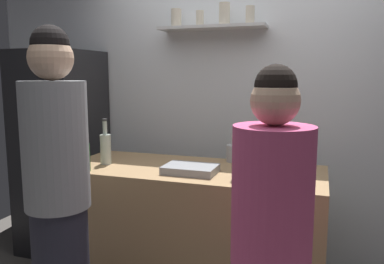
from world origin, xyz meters
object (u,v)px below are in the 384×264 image
wine_bottle_green_glass (85,155)px  water_bottle_plastic (268,152)px  baking_pan (191,169)px  utensil_holder (233,153)px  person_grey_hoodie (58,197)px  wine_bottle_dark_glass (239,160)px  wine_bottle_pale_glass (106,148)px  person_pink_top (270,256)px  refrigerator (62,151)px

wine_bottle_green_glass → water_bottle_plastic: bearing=24.8°
wine_bottle_green_glass → water_bottle_plastic: size_ratio=1.33×
baking_pan → utensil_holder: utensil_holder is taller
water_bottle_plastic → person_grey_hoodie: size_ratio=0.12×
wine_bottle_dark_glass → wine_bottle_pale_glass: bearing=174.8°
wine_bottle_green_glass → person_pink_top: (1.29, -0.57, -0.24)m
refrigerator → person_pink_top: 2.34m
baking_pan → utensil_holder: 0.45m
refrigerator → wine_bottle_pale_glass: 0.85m
baking_pan → person_pink_top: (0.61, -0.75, -0.16)m
baking_pan → wine_bottle_green_glass: bearing=-165.5°
refrigerator → wine_bottle_dark_glass: size_ratio=5.38×
utensil_holder → wine_bottle_dark_glass: bearing=-73.1°
baking_pan → water_bottle_plastic: water_bottle_plastic is taller
utensil_holder → person_pink_top: (0.42, -1.15, -0.20)m
person_grey_hoodie → utensil_holder: bearing=90.3°
wine_bottle_pale_glass → wine_bottle_green_glass: size_ratio=1.10×
wine_bottle_dark_glass → person_grey_hoodie: bearing=-143.4°
baking_pan → person_grey_hoodie: size_ratio=0.19×
utensil_holder → water_bottle_plastic: size_ratio=0.97×
person_pink_top → baking_pan: bearing=124.9°
wine_bottle_green_glass → person_grey_hoodie: (0.16, -0.49, -0.12)m
water_bottle_plastic → person_pink_top: person_pink_top is taller
refrigerator → person_grey_hoodie: (0.85, -1.16, 0.03)m
wine_bottle_dark_glass → water_bottle_plastic: (0.12, 0.38, -0.02)m
refrigerator → person_pink_top: bearing=-32.0°
water_bottle_plastic → person_grey_hoodie: person_grey_hoodie is taller
wine_bottle_dark_glass → refrigerator: bearing=162.5°
refrigerator → person_grey_hoodie: bearing=-53.9°
wine_bottle_dark_glass → person_grey_hoodie: size_ratio=0.18×
baking_pan → person_pink_top: 0.98m
person_grey_hoodie → person_pink_top: person_grey_hoodie is taller
utensil_holder → wine_bottle_green_glass: (-0.87, -0.58, 0.04)m
utensil_holder → person_grey_hoodie: 1.29m
utensil_holder → person_pink_top: 1.24m
refrigerator → water_bottle_plastic: 1.83m
wine_bottle_dark_glass → wine_bottle_pale_glass: (-0.98, 0.09, 0.00)m
water_bottle_plastic → baking_pan: bearing=-142.4°
wine_bottle_dark_glass → person_pink_top: size_ratio=0.20×
wine_bottle_dark_glass → water_bottle_plastic: 0.40m
refrigerator → wine_bottle_dark_glass: 1.78m
baking_pan → water_bottle_plastic: size_ratio=1.52×
wine_bottle_pale_glass → person_pink_top: size_ratio=0.21×
water_bottle_plastic → person_pink_top: size_ratio=0.14×
baking_pan → wine_bottle_green_glass: (-0.68, -0.18, 0.08)m
water_bottle_plastic → utensil_holder: bearing=166.3°
refrigerator → wine_bottle_pale_glass: bearing=-32.0°
baking_pan → person_pink_top: bearing=-50.6°
baking_pan → person_grey_hoodie: bearing=-128.1°
baking_pan → wine_bottle_dark_glass: (0.33, -0.04, 0.09)m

